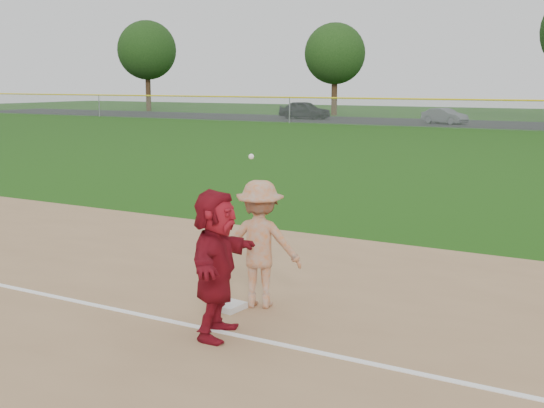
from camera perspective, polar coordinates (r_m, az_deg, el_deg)
The scene contains 9 objects.
ground at distance 9.90m, azimuth -4.30°, elevation -8.78°, with size 160.00×160.00×0.00m, color #1A480D.
foul_line at distance 9.28m, azimuth -7.07°, elevation -9.99°, with size 60.00×0.10×0.01m, color white.
first_base at distance 9.84m, azimuth -3.64°, elevation -8.51°, with size 0.39×0.39×0.09m, color silver.
base_runner at distance 8.60m, azimuth -4.70°, elevation -4.99°, with size 1.76×0.56×1.90m, color maroon.
car_left at distance 60.20m, azimuth 2.75°, elevation 7.88°, with size 1.84×4.56×1.55m, color black.
car_mid at distance 54.47m, azimuth 14.25°, elevation 7.15°, with size 1.27×3.65×1.20m, color #57595E.
first_base_play at distance 9.72m, azimuth -1.01°, elevation -3.36°, with size 1.34×1.02×2.20m.
tree_0 at distance 77.51m, azimuth -10.42°, elevation 12.53°, with size 6.40×6.40×9.81m.
tree_1 at distance 66.65m, azimuth 5.29°, elevation 12.41°, with size 5.80×5.80×8.75m.
Camera 1 is at (5.21, -7.79, 3.22)m, focal length 45.00 mm.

